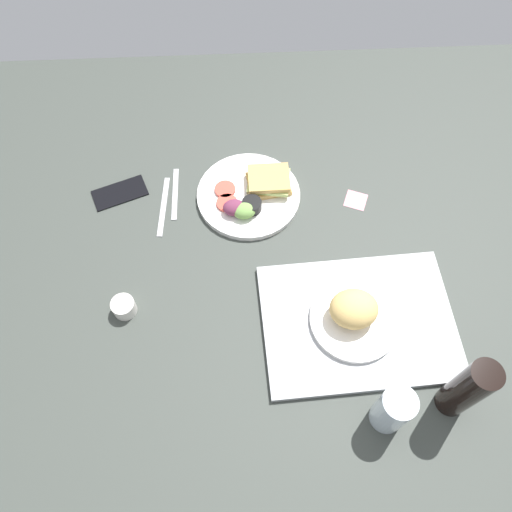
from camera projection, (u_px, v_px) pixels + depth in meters
The scene contains 11 objects.
ground_plane at pixel (263, 256), 132.65cm from camera, with size 190.00×150.00×3.00cm, color #383D38.
serving_tray at pixel (358, 322), 121.40cm from camera, with size 45.00×33.00×1.60cm, color #9EA0A3.
bread_plate_near at pixel (354, 314), 118.01cm from camera, with size 20.98×20.98×9.04cm.
plate_with_salad at pixel (251, 195), 138.09cm from camera, with size 27.89×27.89×5.40cm.
drinking_glass at pixel (393, 410), 105.44cm from camera, with size 7.18×7.18×13.95cm, color silver.
soda_bottle at pixel (467, 389), 103.50cm from camera, with size 6.40×6.40×21.99cm, color black.
espresso_cup at pixel (124, 307), 121.94cm from camera, with size 5.60×5.60×4.00cm, color silver.
fork at pixel (175, 194), 140.06cm from camera, with size 17.00×1.40×0.50cm, color #B7B7BC.
knife at pixel (163, 206), 138.06cm from camera, with size 19.00×1.40×0.50cm, color #B7B7BC.
cell_phone at pixel (120, 192), 140.05cm from camera, with size 14.40×7.20×0.80cm, color black.
sticky_note at pixel (356, 200), 139.23cm from camera, with size 5.60×5.60×0.12cm, color pink.
Camera 1 is at (5.00, 64.06, 114.57)cm, focal length 36.07 mm.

